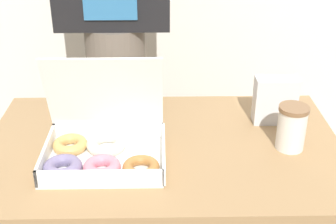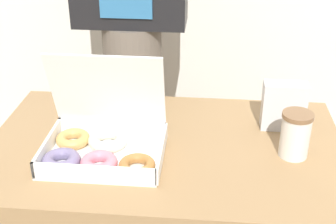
{
  "view_description": "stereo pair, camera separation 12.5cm",
  "coord_description": "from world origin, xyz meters",
  "px_view_note": "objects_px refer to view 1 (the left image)",
  "views": [
    {
      "loc": [
        -0.01,
        -1.15,
        1.43
      ],
      "look_at": [
        0.01,
        -0.04,
        0.85
      ],
      "focal_mm": 50.0,
      "sensor_mm": 36.0,
      "label": 1
    },
    {
      "loc": [
        0.12,
        -1.15,
        1.43
      ],
      "look_at": [
        0.01,
        -0.04,
        0.85
      ],
      "focal_mm": 50.0,
      "sensor_mm": 36.0,
      "label": 2
    }
  ],
  "objects_px": {
    "napkin_holder": "(275,100)",
    "donut_box": "(99,147)",
    "coffee_cup": "(292,127)",
    "person_customer": "(113,12)"
  },
  "relations": [
    {
      "from": "napkin_holder",
      "to": "donut_box",
      "type": "bearing_deg",
      "value": -157.99
    },
    {
      "from": "donut_box",
      "to": "coffee_cup",
      "type": "distance_m",
      "value": 0.54
    },
    {
      "from": "donut_box",
      "to": "person_customer",
      "type": "distance_m",
      "value": 0.61
    },
    {
      "from": "coffee_cup",
      "to": "napkin_holder",
      "type": "height_order",
      "value": "napkin_holder"
    },
    {
      "from": "coffee_cup",
      "to": "person_customer",
      "type": "distance_m",
      "value": 0.77
    },
    {
      "from": "donut_box",
      "to": "person_customer",
      "type": "relative_size",
      "value": 0.19
    },
    {
      "from": "donut_box",
      "to": "coffee_cup",
      "type": "height_order",
      "value": "donut_box"
    },
    {
      "from": "coffee_cup",
      "to": "napkin_holder",
      "type": "bearing_deg",
      "value": 94.8
    },
    {
      "from": "coffee_cup",
      "to": "donut_box",
      "type": "bearing_deg",
      "value": -174.13
    },
    {
      "from": "donut_box",
      "to": "napkin_holder",
      "type": "xyz_separation_m",
      "value": [
        0.52,
        0.21,
        0.03
      ]
    }
  ]
}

